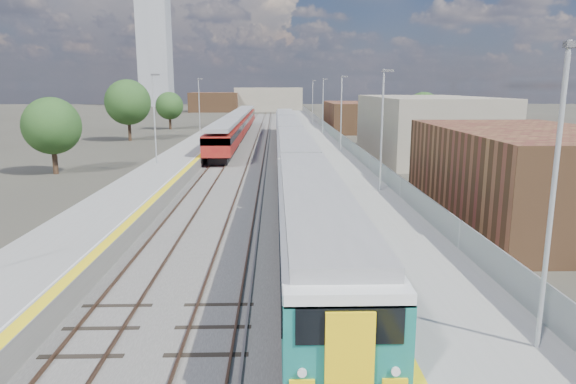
{
  "coord_description": "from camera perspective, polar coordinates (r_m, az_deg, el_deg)",
  "views": [
    {
      "loc": [
        -0.0,
        -9.78,
        7.5
      ],
      "look_at": [
        0.62,
        15.82,
        2.2
      ],
      "focal_mm": 32.0,
      "sensor_mm": 36.0,
      "label": 1
    }
  ],
  "objects": [
    {
      "name": "ground",
      "position": [
        60.25,
        -1.39,
        4.54
      ],
      "size": [
        320.0,
        320.0,
        0.0
      ],
      "primitive_type": "plane",
      "color": "#47443A",
      "rests_on": "ground"
    },
    {
      "name": "ballast_bed",
      "position": [
        62.77,
        -3.45,
        4.84
      ],
      "size": [
        10.5,
        155.0,
        0.06
      ],
      "primitive_type": "cube",
      "color": "#565451",
      "rests_on": "ground"
    },
    {
      "name": "tracks",
      "position": [
        64.4,
        -2.87,
        5.09
      ],
      "size": [
        8.96,
        160.0,
        0.17
      ],
      "color": "#4C3323",
      "rests_on": "ground"
    },
    {
      "name": "platform_right",
      "position": [
        62.88,
        3.45,
        5.32
      ],
      "size": [
        4.7,
        155.0,
        8.52
      ],
      "color": "slate",
      "rests_on": "ground"
    },
    {
      "name": "platform_left",
      "position": [
        63.31,
        -9.64,
        5.2
      ],
      "size": [
        4.3,
        155.0,
        8.52
      ],
      "color": "slate",
      "rests_on": "ground"
    },
    {
      "name": "buildings",
      "position": [
        149.51,
        -8.57,
        12.8
      ],
      "size": [
        72.0,
        185.5,
        40.0
      ],
      "color": "brown",
      "rests_on": "ground"
    },
    {
      "name": "green_train",
      "position": [
        49.16,
        0.36,
        5.49
      ],
      "size": [
        2.81,
        78.34,
        3.1
      ],
      "color": "black",
      "rests_on": "ground"
    },
    {
      "name": "red_train",
      "position": [
        75.49,
        -5.62,
        7.53
      ],
      "size": [
        2.79,
        56.68,
        3.53
      ],
      "color": "black",
      "rests_on": "ground"
    },
    {
      "name": "tree_a",
      "position": [
        48.5,
        -24.77,
        6.68
      ],
      "size": [
        4.87,
        4.87,
        6.6
      ],
      "color": "#382619",
      "rests_on": "ground"
    },
    {
      "name": "tree_b",
      "position": [
        74.85,
        -17.37,
        9.49
      ],
      "size": [
        6.21,
        6.21,
        8.41
      ],
      "color": "#382619",
      "rests_on": "ground"
    },
    {
      "name": "tree_c",
      "position": [
        93.36,
        -13.04,
        9.31
      ],
      "size": [
        4.8,
        4.8,
        6.51
      ],
      "color": "#382619",
      "rests_on": "ground"
    },
    {
      "name": "tree_d",
      "position": [
        70.47,
        14.77,
        8.67
      ],
      "size": [
        4.98,
        4.98,
        6.75
      ],
      "color": "#382619",
      "rests_on": "ground"
    }
  ]
}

